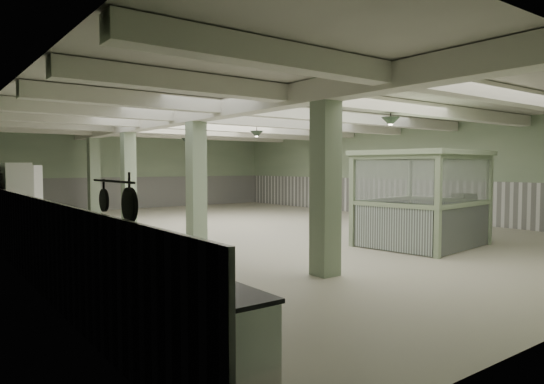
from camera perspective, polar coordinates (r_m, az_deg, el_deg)
floor at (r=15.28m, az=-2.27°, el=-4.51°), size 20.00×20.00×0.00m
ceiling at (r=15.24m, az=-2.30°, el=9.03°), size 14.00×20.00×0.02m
wall_back at (r=24.08m, az=-15.87°, el=2.41°), size 14.00×0.02×3.60m
wall_right at (r=19.96m, az=14.54°, el=2.33°), size 0.02×20.00×3.60m
wainscot_left at (r=12.66m, az=-29.34°, el=-3.04°), size 0.05×19.90×1.50m
wainscot_right at (r=19.98m, az=14.46°, el=-0.68°), size 0.05×19.90×1.50m
wainscot_back at (r=24.08m, az=-15.82°, el=-0.08°), size 13.90×0.05×1.50m
girder at (r=13.96m, az=-10.89°, el=8.62°), size 0.45×19.90×0.40m
beam_a at (r=10.02m, az=23.22°, el=10.92°), size 13.90×0.35×0.32m
beam_b at (r=11.47m, az=12.18°, el=10.05°), size 13.90×0.35×0.32m
beam_c at (r=13.24m, az=3.90°, el=9.16°), size 13.90×0.35×0.32m
beam_d at (r=15.22m, az=-2.30°, el=8.36°), size 13.90×0.35×0.32m
beam_e at (r=17.33m, az=-7.01°, el=7.68°), size 13.90×0.35×0.32m
beam_f at (r=19.54m, az=-10.68°, el=7.12°), size 13.90×0.35×0.32m
beam_g at (r=21.80m, az=-13.58°, el=6.65°), size 13.90×0.35×0.32m
column_a at (r=8.89m, az=6.31°, el=1.70°), size 0.42×0.42×3.60m
column_b at (r=13.00m, az=-8.90°, el=2.09°), size 0.42×0.42×3.60m
column_c at (r=17.58m, az=-16.53°, el=2.23°), size 0.42×0.42×3.60m
column_d at (r=21.38m, az=-20.24°, el=2.28°), size 0.42×0.42×3.60m
hook_rail at (r=5.17m, az=-18.25°, el=1.20°), size 0.02×1.20×0.02m
pendant_front at (r=11.81m, az=13.78°, el=8.02°), size 0.44×0.44×0.22m
pendant_mid at (r=15.88m, az=-1.82°, el=6.79°), size 0.44×0.44×0.22m
pendant_back at (r=20.18m, az=-10.01°, el=5.94°), size 0.44×0.44×0.22m
prep_counter at (r=6.06m, az=-16.29°, el=-11.82°), size 0.84×4.80×0.91m
pitcher_near at (r=6.79m, az=-18.17°, el=-5.42°), size 0.22×0.23×0.24m
pitcher_far at (r=6.79m, az=-19.77°, el=-5.18°), size 0.25×0.27×0.31m
veg_colander at (r=7.57m, az=-20.45°, el=-4.85°), size 0.49×0.49×0.18m
orange_bowl at (r=5.53m, az=-13.77°, el=-8.02°), size 0.30×0.30×0.10m
skillet_near at (r=4.88m, az=-16.41°, el=-1.45°), size 0.05×0.34×0.34m
skillet_far at (r=5.62m, az=-19.16°, el=-0.93°), size 0.03×0.25×0.25m
walkin_cooler at (r=13.18m, az=-28.13°, el=-1.75°), size 1.01×2.16×1.98m
guard_booth at (r=12.78m, az=17.23°, el=1.31°), size 3.28×2.89×2.40m
filing_cabinet at (r=14.25m, az=21.63°, el=-2.70°), size 0.61×0.70×1.27m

